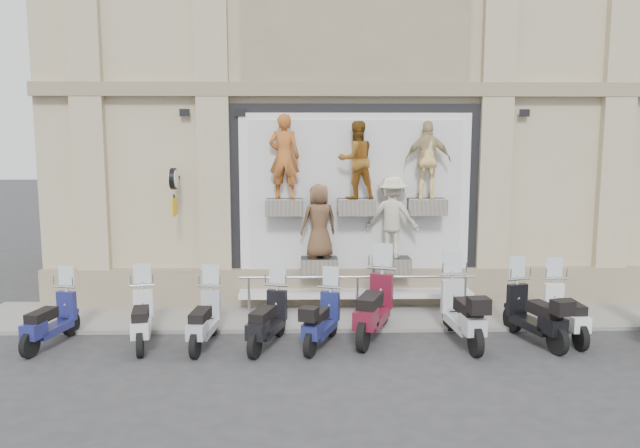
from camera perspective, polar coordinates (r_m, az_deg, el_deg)
The scene contains 15 objects.
ground at distance 11.56m, azimuth 4.26°, elevation -11.43°, with size 90.00×90.00×0.00m, color #303032.
sidewalk at distance 13.54m, azimuth 3.39°, elevation -8.31°, with size 16.00×2.20×0.08m, color gray.
building at distance 18.01m, azimuth 2.23°, elevation 14.91°, with size 14.00×8.60×12.00m, color #BEB08B, non-canonical shape.
shop_vitrine at distance 13.72m, azimuth 3.61°, elevation 2.02°, with size 5.60×0.96×4.30m.
guard_rail at distance 13.33m, azimuth 3.44°, elevation -6.68°, with size 5.06×0.10×0.93m, color #9EA0A5, non-canonical shape.
clock_sign_bracket at distance 13.65m, azimuth -13.22°, elevation 3.43°, with size 0.10×0.80×1.02m.
scooter_a at distance 12.56m, azimuth -23.46°, elevation -7.16°, with size 0.50×1.72×1.40m, color navy, non-canonical shape.
scooter_b at distance 12.03m, azimuth -16.03°, elevation -7.39°, with size 0.51×1.76×1.43m, color silver, non-canonical shape.
scooter_c at distance 11.72m, azimuth -10.58°, elevation -7.65°, with size 0.51×1.74×1.42m, color #A1A4AF, non-canonical shape.
scooter_d at distance 11.54m, azimuth -4.85°, elevation -7.70°, with size 0.52×1.79×1.45m, color black, non-canonical shape.
scooter_e at distance 11.54m, azimuth 0.14°, elevation -7.82°, with size 0.50×1.71×1.39m, color navy, non-canonical shape.
scooter_f at distance 11.96m, azimuth 4.96°, elevation -6.41°, with size 0.62×2.14×1.74m, color #590F20, non-canonical shape.
scooter_g at distance 11.97m, azimuth 12.92°, elevation -6.81°, with size 0.59×2.03×1.65m, color #B0B3B7, non-canonical shape.
scooter_h at distance 12.38m, azimuth 19.07°, elevation -6.83°, with size 0.55×1.89×1.54m, color black, non-canonical shape.
scooter_i at distance 12.82m, azimuth 21.56°, elevation -6.59°, with size 0.53×1.81×1.47m, color white, non-canonical shape.
Camera 1 is at (-1.09, -10.85, 3.86)m, focal length 35.00 mm.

